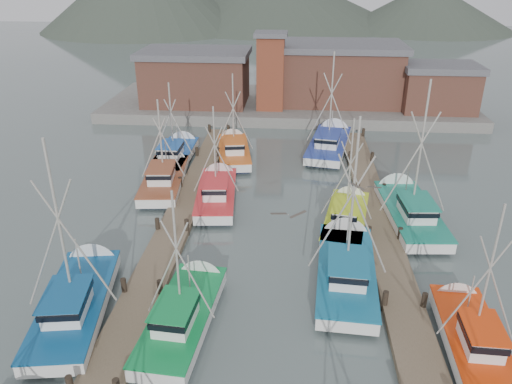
# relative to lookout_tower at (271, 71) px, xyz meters

# --- Properties ---
(ground) EXTENTS (260.00, 260.00, 0.00)m
(ground) POSITION_rel_lookout_tower_xyz_m (2.00, -33.00, -5.55)
(ground) COLOR #465452
(ground) RESTS_ON ground
(dock_left) EXTENTS (2.30, 46.00, 1.50)m
(dock_left) POSITION_rel_lookout_tower_xyz_m (-5.00, -28.96, -5.34)
(dock_left) COLOR brown
(dock_left) RESTS_ON ground
(dock_right) EXTENTS (2.30, 46.00, 1.50)m
(dock_right) POSITION_rel_lookout_tower_xyz_m (9.00, -28.96, -5.34)
(dock_right) COLOR brown
(dock_right) RESTS_ON ground
(quay) EXTENTS (44.00, 16.00, 1.20)m
(quay) POSITION_rel_lookout_tower_xyz_m (2.00, 4.00, -4.95)
(quay) COLOR gray
(quay) RESTS_ON ground
(shed_left) EXTENTS (12.72, 8.48, 6.20)m
(shed_left) POSITION_rel_lookout_tower_xyz_m (-9.00, 2.00, -1.21)
(shed_left) COLOR brown
(shed_left) RESTS_ON quay
(shed_center) EXTENTS (14.84, 9.54, 6.90)m
(shed_center) POSITION_rel_lookout_tower_xyz_m (8.00, 4.00, -0.86)
(shed_center) COLOR brown
(shed_center) RESTS_ON quay
(shed_right) EXTENTS (8.48, 6.36, 5.20)m
(shed_right) POSITION_rel_lookout_tower_xyz_m (19.00, 1.00, -1.71)
(shed_right) COLOR brown
(shed_right) RESTS_ON quay
(lookout_tower) EXTENTS (3.60, 3.60, 8.50)m
(lookout_tower) POSITION_rel_lookout_tower_xyz_m (0.00, 0.00, 0.00)
(lookout_tower) COLOR brown
(lookout_tower) RESTS_ON quay
(distant_hills) EXTENTS (175.00, 140.00, 42.00)m
(distant_hills) POSITION_rel_lookout_tower_xyz_m (-10.76, 89.59, -5.55)
(distant_hills) COLOR #3A4338
(distant_hills) RESTS_ON ground
(boat_4) EXTENTS (3.40, 8.88, 8.44)m
(boat_4) POSITION_rel_lookout_tower_xyz_m (-2.21, -36.80, -4.87)
(boat_4) COLOR black
(boat_4) RESTS_ON ground
(boat_5) EXTENTS (4.34, 10.26, 10.84)m
(boat_5) POSITION_rel_lookout_tower_xyz_m (6.20, -32.02, -4.86)
(boat_5) COLOR black
(boat_5) RESTS_ON ground
(boat_6) EXTENTS (4.46, 10.04, 10.68)m
(boat_6) POSITION_rel_lookout_tower_xyz_m (-8.06, -36.21, -4.86)
(boat_6) COLOR black
(boat_6) RESTS_ON ground
(boat_7) EXTENTS (3.41, 8.05, 8.49)m
(boat_7) POSITION_rel_lookout_tower_xyz_m (11.59, -37.32, -4.87)
(boat_7) COLOR black
(boat_7) RESTS_ON ground
(boat_8) EXTENTS (3.57, 9.15, 8.33)m
(boat_8) POSITION_rel_lookout_tower_xyz_m (-2.84, -22.38, -4.87)
(boat_8) COLOR black
(boat_8) RESTS_ON ground
(boat_9) EXTENTS (3.96, 8.68, 8.57)m
(boat_9) POSITION_rel_lookout_tower_xyz_m (6.75, -25.72, -4.87)
(boat_9) COLOR black
(boat_9) RESTS_ON ground
(boat_10) EXTENTS (3.84, 9.75, 8.18)m
(boat_10) POSITION_rel_lookout_tower_xyz_m (-7.49, -19.86, -4.87)
(boat_10) COLOR black
(boat_10) RESTS_ON ground
(boat_11) EXTENTS (4.48, 10.21, 11.09)m
(boat_11) POSITION_rel_lookout_tower_xyz_m (11.21, -24.32, -4.86)
(boat_11) COLOR black
(boat_11) RESTS_ON ground
(boat_12) EXTENTS (4.09, 9.10, 8.69)m
(boat_12) POSITION_rel_lookout_tower_xyz_m (-2.69, -13.07, -4.87)
(boat_12) COLOR black
(boat_12) RESTS_ON ground
(boat_13) EXTENTS (5.03, 10.88, 10.51)m
(boat_13) POSITION_rel_lookout_tower_xyz_m (6.38, -10.27, -4.86)
(boat_13) COLOR black
(boat_13) RESTS_ON ground
(boat_14) EXTENTS (3.47, 9.23, 8.25)m
(boat_14) POSITION_rel_lookout_tower_xyz_m (-7.84, -14.65, -4.87)
(boat_14) COLOR black
(boat_14) RESTS_ON ground
(gull_near) EXTENTS (1.51, 0.66, 0.24)m
(gull_near) POSITION_rel_lookout_tower_xyz_m (2.84, -38.36, 1.69)
(gull_near) COLOR gray
(gull_near) RESTS_ON ground
(gull_far) EXTENTS (1.48, 0.65, 0.24)m
(gull_far) POSITION_rel_lookout_tower_xyz_m (6.66, -33.64, 0.93)
(gull_far) COLOR gray
(gull_far) RESTS_ON ground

